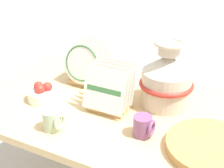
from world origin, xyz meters
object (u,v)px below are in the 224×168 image
Objects in this scene: dish_rack_square_plates at (110,92)px; fruit_bowl at (43,93)px; ceramic_vase at (167,79)px; mug_plum_glaze at (143,126)px; mug_sage_glaze at (53,120)px; wicker_charger_stack at (212,148)px; dish_rack_round_plates at (87,64)px.

dish_rack_square_plates reaches higher than fruit_bowl.
mug_plum_glaze is (0.00, -0.28, -0.09)m from ceramic_vase.
wicker_charger_stack is at bearing 13.75° from mug_sage_glaze.
dish_rack_round_plates is at bearing 141.66° from dish_rack_square_plates.
wicker_charger_stack is 0.81m from fruit_bowl.
wicker_charger_stack is at bearing -21.71° from dish_rack_round_plates.
fruit_bowl is (-0.33, -0.07, -0.05)m from dish_rack_square_plates.
wicker_charger_stack is (0.27, -0.26, -0.12)m from ceramic_vase.
ceramic_vase is 0.54m from mug_sage_glaze.
dish_rack_round_plates is 0.45m from mug_sage_glaze.
dish_rack_round_plates reaches higher than dish_rack_square_plates.
ceramic_vase is 0.39m from wicker_charger_stack.
dish_rack_round_plates is 2.72× the size of mug_plum_glaze.
mug_sage_glaze is at bearing -43.10° from fruit_bowl.
dish_rack_square_plates reaches higher than wicker_charger_stack.
fruit_bowl is at bearing -157.11° from ceramic_vase.
ceramic_vase is at bearing 49.64° from mug_sage_glaze.
mug_sage_glaze is at bearing -77.48° from dish_rack_round_plates.
dish_rack_round_plates is at bearing 102.52° from mug_sage_glaze.
dish_rack_round_plates is 0.69× the size of wicker_charger_stack.
dish_rack_round_plates is 0.28m from fruit_bowl.
mug_plum_glaze reaches higher than wicker_charger_stack.
fruit_bowl is at bearing 136.90° from mug_sage_glaze.
mug_plum_glaze is 0.54m from fruit_bowl.
dish_rack_square_plates reaches higher than mug_plum_glaze.
ceramic_vase is 3.60× the size of mug_sage_glaze.
ceramic_vase is at bearing 36.10° from dish_rack_square_plates.
dish_rack_square_plates is 2.48× the size of mug_plum_glaze.
ceramic_vase is 0.27m from dish_rack_square_plates.
mug_sage_glaze is (-0.35, -0.13, 0.00)m from mug_plum_glaze.
dish_rack_round_plates reaches higher than mug_plum_glaze.
ceramic_vase is 0.91× the size of wicker_charger_stack.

